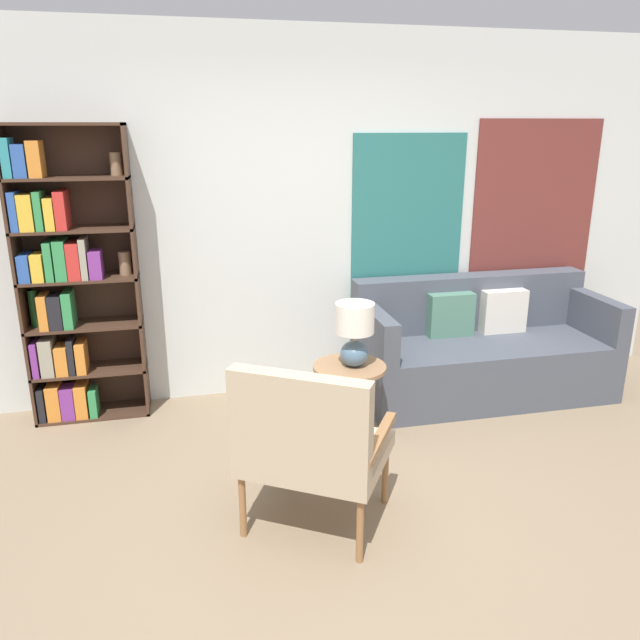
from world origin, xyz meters
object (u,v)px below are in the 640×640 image
armchair (309,440)px  couch (480,351)px  table_lamp (355,329)px  bookshelf (67,285)px  side_table (349,376)px

armchair → couch: 2.23m
armchair → couch: (1.68, 1.46, -0.19)m
couch → table_lamp: (-1.21, -0.63, 0.47)m
couch → table_lamp: 1.45m
bookshelf → table_lamp: bearing=-26.0°
bookshelf → armchair: 2.21m
bookshelf → couch: bookshelf is taller
side_table → table_lamp: 0.32m
table_lamp → side_table: bearing=164.4°
bookshelf → armchair: (1.33, -1.70, -0.45)m
bookshelf → couch: (3.01, -0.24, -0.64)m
couch → side_table: bearing=-153.2°
bookshelf → armchair: bearing=-52.0°
side_table → table_lamp: bearing=-15.6°
couch → side_table: 1.40m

